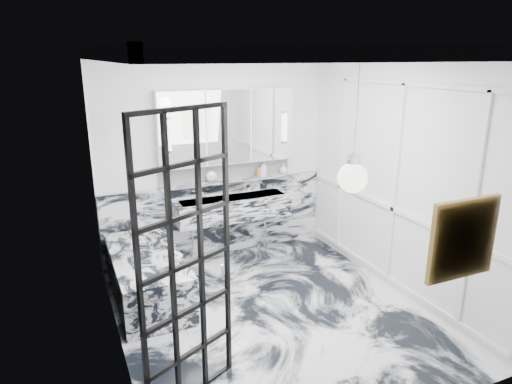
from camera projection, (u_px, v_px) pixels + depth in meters
name	position (u px, v px, depth m)	size (l,w,h in m)	color
floor	(271.00, 313.00, 5.05)	(3.60, 3.60, 0.00)	silver
ceiling	(274.00, 48.00, 4.25)	(3.60, 3.60, 0.00)	white
wall_back	(215.00, 157.00, 6.23)	(3.60, 3.60, 0.00)	white
wall_front	(388.00, 263.00, 3.07)	(3.60, 3.60, 0.00)	white
wall_left	(110.00, 213.00, 4.03)	(3.60, 3.60, 0.00)	white
wall_right	(397.00, 176.00, 5.27)	(3.60, 3.60, 0.00)	white
marble_clad_back	(218.00, 218.00, 6.46)	(3.18, 0.05, 1.05)	silver
marble_clad_left	(112.00, 219.00, 4.06)	(0.02, 3.56, 2.68)	silver
panel_molding	(395.00, 185.00, 5.29)	(0.03, 3.40, 2.30)	white
soap_bottle_a	(264.00, 168.00, 6.47)	(0.08, 0.08, 0.21)	#8C5919
soap_bottle_b	(262.00, 170.00, 6.46)	(0.08, 0.08, 0.17)	#4C4C51
soap_bottle_c	(283.00, 169.00, 6.60)	(0.11, 0.11, 0.14)	silver
face_pot	(211.00, 176.00, 6.18)	(0.15, 0.15, 0.15)	white
amber_bottle	(258.00, 173.00, 6.45)	(0.04, 0.04, 0.10)	#8C5919
flower_vase	(176.00, 269.00, 4.74)	(0.07, 0.07, 0.12)	silver
crittall_door	(187.00, 265.00, 3.52)	(0.88, 0.04, 2.38)	black
artwork	(463.00, 239.00, 3.37)	(0.52, 0.05, 0.52)	#B24B12
pendant_light	(353.00, 178.00, 3.31)	(0.22, 0.22, 0.22)	white
trough_sink	(233.00, 208.00, 6.26)	(1.60, 0.45, 0.30)	silver
ledge	(228.00, 181.00, 6.31)	(1.90, 0.14, 0.04)	silver
subway_tile	(226.00, 170.00, 6.33)	(1.90, 0.03, 0.23)	white
mirror_cabinet	(227.00, 127.00, 6.10)	(1.90, 0.16, 1.00)	white
sconce_left	(168.00, 135.00, 5.71)	(0.07, 0.07, 0.40)	white
sconce_right	(285.00, 127.00, 6.34)	(0.07, 0.07, 0.40)	white
bathtub	(147.00, 276.00, 5.31)	(0.75, 1.65, 0.55)	silver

